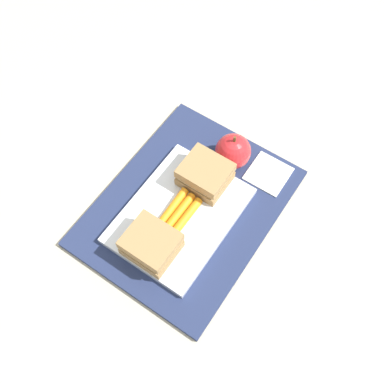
% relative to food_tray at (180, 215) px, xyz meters
% --- Properties ---
extents(ground_plane, '(2.40, 2.40, 0.00)m').
position_rel_food_tray_xyz_m(ground_plane, '(0.03, 0.00, -0.02)').
color(ground_plane, '#B7AD99').
extents(lunchbag_mat, '(0.36, 0.28, 0.01)m').
position_rel_food_tray_xyz_m(lunchbag_mat, '(0.03, 0.00, -0.01)').
color(lunchbag_mat, navy).
rests_on(lunchbag_mat, ground_plane).
extents(food_tray, '(0.23, 0.17, 0.01)m').
position_rel_food_tray_xyz_m(food_tray, '(0.00, 0.00, 0.00)').
color(food_tray, white).
rests_on(food_tray, lunchbag_mat).
extents(sandwich_half_left, '(0.07, 0.08, 0.04)m').
position_rel_food_tray_xyz_m(sandwich_half_left, '(-0.08, 0.00, 0.03)').
color(sandwich_half_left, '#9E7A4C').
rests_on(sandwich_half_left, food_tray).
extents(sandwich_half_right, '(0.07, 0.08, 0.04)m').
position_rel_food_tray_xyz_m(sandwich_half_right, '(0.08, 0.00, 0.03)').
color(sandwich_half_right, '#9E7A4C').
rests_on(sandwich_half_right, food_tray).
extents(carrot_sticks_bundle, '(0.08, 0.04, 0.02)m').
position_rel_food_tray_xyz_m(carrot_sticks_bundle, '(0.00, -0.00, 0.01)').
color(carrot_sticks_bundle, orange).
rests_on(carrot_sticks_bundle, food_tray).
extents(apple, '(0.06, 0.06, 0.08)m').
position_rel_food_tray_xyz_m(apple, '(0.15, -0.01, 0.03)').
color(apple, red).
rests_on(apple, lunchbag_mat).
extents(paper_napkin, '(0.07, 0.07, 0.00)m').
position_rel_food_tray_xyz_m(paper_napkin, '(0.16, -0.08, -0.00)').
color(paper_napkin, white).
rests_on(paper_napkin, lunchbag_mat).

